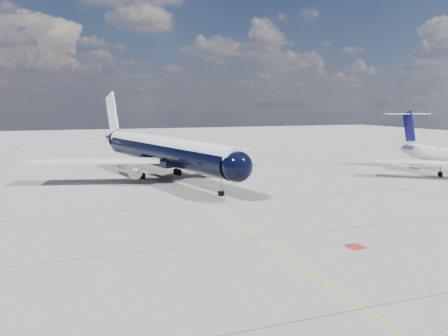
% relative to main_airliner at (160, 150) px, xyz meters
% --- Properties ---
extents(ground, '(320.00, 320.00, 0.00)m').
position_rel_main_airliner_xyz_m(ground, '(1.50, -2.73, -4.69)').
color(ground, gray).
rests_on(ground, ground).
extents(taxiway_centerline, '(0.16, 160.00, 0.01)m').
position_rel_main_airliner_xyz_m(taxiway_centerline, '(1.50, -7.73, -4.69)').
color(taxiway_centerline, '#E3B30B').
rests_on(taxiway_centerline, ground).
extents(red_marking, '(1.60, 1.60, 0.01)m').
position_rel_main_airliner_xyz_m(red_marking, '(8.30, -42.73, -4.69)').
color(red_marking, maroon).
rests_on(red_marking, ground).
extents(main_airliner, '(41.78, 51.65, 15.11)m').
position_rel_main_airliner_xyz_m(main_airliner, '(0.00, 0.00, 0.00)').
color(main_airliner, black).
rests_on(main_airliner, ground).
extents(regional_jet, '(28.60, 33.19, 11.27)m').
position_rel_main_airliner_xyz_m(regional_jet, '(47.76, -15.65, -1.13)').
color(regional_jet, white).
rests_on(regional_jet, ground).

